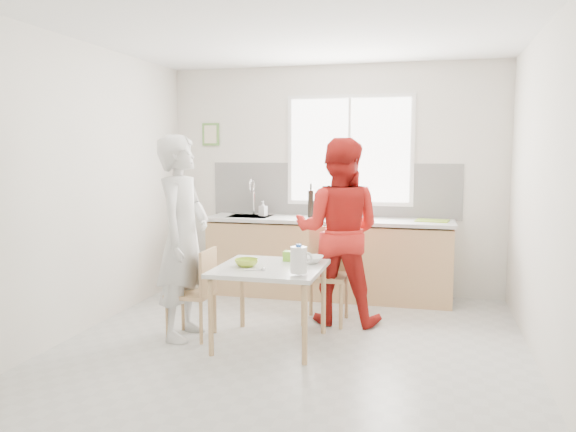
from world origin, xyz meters
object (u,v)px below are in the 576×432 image
(person_red, at_px, (338,231))
(wine_bottle_a, at_px, (311,204))
(chair_left, at_px, (197,289))
(chair_far, at_px, (327,270))
(wine_bottle_b, at_px, (329,205))
(bowl_white, at_px, (310,259))
(person_white, at_px, (183,237))
(milk_jug, at_px, (299,260))
(dining_table, at_px, (270,274))
(bowl_green, at_px, (247,263))

(person_red, distance_m, wine_bottle_a, 1.11)
(chair_left, xyz_separation_m, person_red, (1.16, 0.80, 0.46))
(chair_far, bearing_deg, wine_bottle_b, 99.29)
(chair_left, distance_m, bowl_white, 1.06)
(wine_bottle_b, bearing_deg, person_white, -118.76)
(chair_left, relative_size, milk_jug, 3.45)
(dining_table, bearing_deg, bowl_green, -166.08)
(bowl_green, xyz_separation_m, bowl_white, (0.50, 0.30, -0.00))
(bowl_white, distance_m, milk_jug, 0.54)
(person_white, height_order, wine_bottle_a, person_white)
(person_white, height_order, person_red, person_white)
(person_white, bearing_deg, person_red, -58.10)
(person_white, relative_size, wine_bottle_a, 5.74)
(chair_left, distance_m, milk_jug, 1.11)
(bowl_green, bearing_deg, wine_bottle_a, 84.38)
(person_red, distance_m, wine_bottle_b, 1.08)
(bowl_white, height_order, milk_jug, milk_jug)
(person_red, height_order, milk_jug, person_red)
(wine_bottle_a, bearing_deg, chair_far, -69.00)
(person_white, bearing_deg, bowl_green, -94.63)
(bowl_green, bearing_deg, bowl_white, 30.85)
(person_red, distance_m, bowl_white, 0.60)
(chair_far, distance_m, bowl_white, 0.61)
(chair_left, height_order, milk_jug, milk_jug)
(milk_jug, bearing_deg, chair_left, 164.53)
(chair_left, height_order, wine_bottle_a, wine_bottle_a)
(person_white, height_order, milk_jug, person_white)
(dining_table, xyz_separation_m, bowl_white, (0.30, 0.25, 0.10))
(bowl_white, relative_size, wine_bottle_a, 0.75)
(bowl_green, height_order, wine_bottle_a, wine_bottle_a)
(bowl_green, xyz_separation_m, milk_jug, (0.52, -0.23, 0.10))
(bowl_white, bearing_deg, bowl_green, -149.15)
(person_white, height_order, wine_bottle_b, person_white)
(chair_left, height_order, chair_far, chair_far)
(wine_bottle_b, bearing_deg, bowl_green, -101.64)
(wine_bottle_b, bearing_deg, chair_left, -115.56)
(chair_left, relative_size, bowl_white, 3.42)
(wine_bottle_a, bearing_deg, chair_left, -110.54)
(person_red, height_order, wine_bottle_a, person_red)
(person_white, distance_m, milk_jug, 1.18)
(dining_table, distance_m, chair_far, 0.90)
(milk_jug, relative_size, wine_bottle_b, 0.79)
(person_white, xyz_separation_m, person_red, (1.28, 0.80, -0.01))
(bowl_green, bearing_deg, dining_table, 13.92)
(chair_far, bearing_deg, wine_bottle_a, 111.12)
(dining_table, relative_size, bowl_white, 3.79)
(dining_table, relative_size, chair_far, 0.97)
(bowl_white, height_order, wine_bottle_a, wine_bottle_a)
(milk_jug, bearing_deg, dining_table, 139.13)
(person_white, bearing_deg, dining_table, -90.00)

